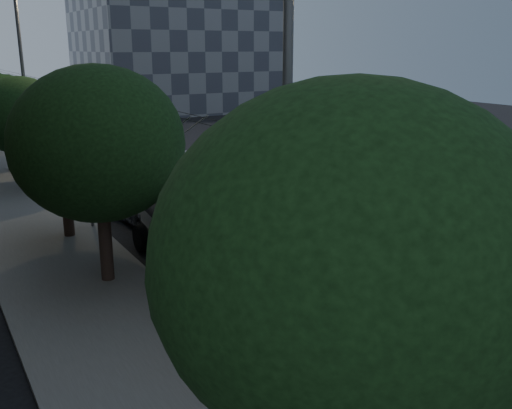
{
  "coord_description": "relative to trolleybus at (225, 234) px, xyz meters",
  "views": [
    {
      "loc": [
        -11.5,
        -14.66,
        7.9
      ],
      "look_at": [
        -0.27,
        4.13,
        1.82
      ],
      "focal_mm": 40.0,
      "sensor_mm": 36.0,
      "label": 1
    }
  ],
  "objects": [
    {
      "name": "ground",
      "position": [
        3.09,
        -1.44,
        -1.84
      ],
      "size": [
        120.0,
        120.0,
        0.0
      ],
      "primitive_type": "plane",
      "color": "black",
      "rests_on": "ground"
    },
    {
      "name": "sidewalk",
      "position": [
        -4.41,
        18.56,
        -1.76
      ],
      "size": [
        5.0,
        90.0,
        0.15
      ],
      "primitive_type": "cube",
      "color": "slate",
      "rests_on": "ground"
    },
    {
      "name": "tram_rails",
      "position": [
        5.59,
        18.56,
        -1.83
      ],
      "size": [
        4.52,
        90.0,
        0.02
      ],
      "color": "gray",
      "rests_on": "ground"
    },
    {
      "name": "overhead_wires",
      "position": [
        -1.89,
        18.56,
        1.63
      ],
      "size": [
        2.23,
        90.0,
        6.0
      ],
      "color": "black",
      "rests_on": "ground"
    },
    {
      "name": "building_distant_right",
      "position": [
        21.09,
        53.56,
        10.16
      ],
      "size": [
        22.0,
        18.0,
        24.0
      ],
      "primitive_type": "cube",
      "color": "#3E424E",
      "rests_on": "ground"
    },
    {
      "name": "trolleybus",
      "position": [
        0.0,
        0.0,
        0.0
      ],
      "size": [
        4.09,
        13.42,
        5.63
      ],
      "rotation": [
        0.0,
        0.0,
        -0.1
      ],
      "color": "#BCBCBE",
      "rests_on": "ground"
    },
    {
      "name": "pickup_silver",
      "position": [
        0.39,
        8.4,
        -1.06
      ],
      "size": [
        3.15,
        5.81,
        1.55
      ],
      "primitive_type": "imported",
      "rotation": [
        0.0,
        0.0,
        0.11
      ],
      "color": "#A3A6AB",
      "rests_on": "ground"
    },
    {
      "name": "car_white_a",
      "position": [
        -0.66,
        15.19,
        -1.1
      ],
      "size": [
        2.39,
        4.57,
        1.48
      ],
      "primitive_type": "imported",
      "rotation": [
        0.0,
        0.0,
        -0.15
      ],
      "color": "silver",
      "rests_on": "ground"
    },
    {
      "name": "car_white_b",
      "position": [
        0.08,
        20.75,
        -1.12
      ],
      "size": [
        2.75,
        5.19,
        1.43
      ],
      "primitive_type": "imported",
      "rotation": [
        0.0,
        0.0,
        0.16
      ],
      "color": "silver",
      "rests_on": "ground"
    },
    {
      "name": "car_white_c",
      "position": [
        0.39,
        24.59,
        -1.1
      ],
      "size": [
        3.09,
        4.74,
        1.48
      ],
      "primitive_type": "imported",
      "rotation": [
        0.0,
        0.0,
        0.38
      ],
      "color": "silver",
      "rests_on": "ground"
    },
    {
      "name": "car_white_d",
      "position": [
        0.07,
        28.81,
        -1.14
      ],
      "size": [
        1.74,
        4.14,
        1.4
      ],
      "primitive_type": "imported",
      "rotation": [
        0.0,
        0.0,
        0.02
      ],
      "color": "silver",
      "rests_on": "ground"
    },
    {
      "name": "tree_0",
      "position": [
        -3.41,
        -10.34,
        3.14
      ],
      "size": [
        5.73,
        5.73,
        7.57
      ],
      "color": "black",
      "rests_on": "ground"
    },
    {
      "name": "tree_1",
      "position": [
        -3.41,
        2.24,
        3.01
      ],
      "size": [
        5.66,
        5.66,
        7.41
      ],
      "color": "black",
      "rests_on": "ground"
    },
    {
      "name": "tree_2",
      "position": [
        -3.41,
        7.75,
        2.32
      ],
      "size": [
        4.2,
        4.2,
        6.07
      ],
      "color": "black",
      "rests_on": "ground"
    },
    {
      "name": "tree_3",
      "position": [
        -3.41,
        17.37,
        2.41
      ],
      "size": [
        4.72,
        4.72,
        6.39
      ],
      "color": "black",
      "rests_on": "ground"
    },
    {
      "name": "tree_4",
      "position": [
        -3.41,
        23.22,
        2.58
      ],
      "size": [
        4.03,
        4.03,
        6.26
      ],
      "color": "black",
      "rests_on": "ground"
    },
    {
      "name": "streetlamp_near",
      "position": [
        -1.7,
        -6.76,
        4.02
      ],
      "size": [
        2.35,
        0.44,
        9.69
      ],
      "color": "#545456",
      "rests_on": "ground"
    },
    {
      "name": "streetlamp_far",
      "position": [
        -2.28,
        19.52,
        4.98
      ],
      "size": [
        2.73,
        0.44,
        11.46
      ],
      "color": "#545456",
      "rests_on": "ground"
    }
  ]
}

